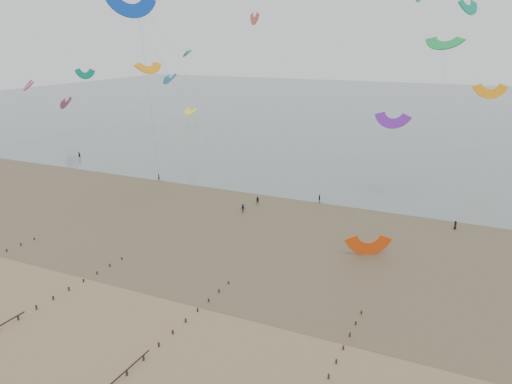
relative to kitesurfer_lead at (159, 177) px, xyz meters
The scene contains 6 objects.
ground 60.96m from the kitesurfer_lead, 55.34° to the right, with size 500.00×500.00×0.00m, color brown.
sea_and_shore 34.40m from the kitesurfer_lead, 27.23° to the right, with size 500.00×665.00×0.03m.
kitesurfer_lead is the anchor object (origin of this frame).
kitesurfers 50.09m from the kitesurfer_lead, ahead, with size 125.93×21.81×1.87m.
grounded_kite 57.31m from the kitesurfer_lead, 21.26° to the right, with size 5.97×3.13×4.55m, color #E4450E, non-canonical shape.
kites_airborne 48.23m from the kitesurfer_lead, 60.69° to the left, with size 242.74×107.91×41.76m.
Camera 1 is at (32.94, -41.06, 31.54)m, focal length 35.00 mm.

